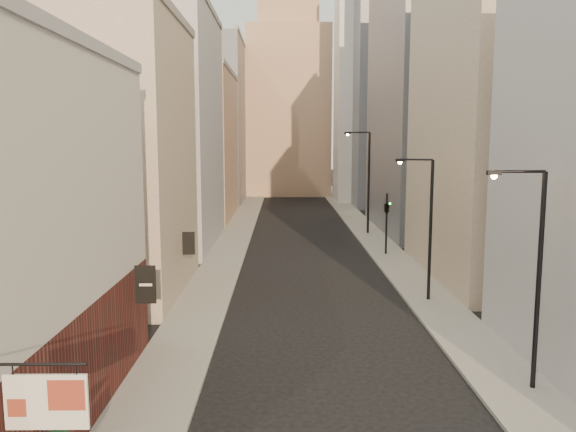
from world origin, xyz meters
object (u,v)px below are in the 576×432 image
object	(u,v)px
clock_tower	(288,92)
white_tower	(363,77)
streetlamp_near	(534,268)
streetlamp_mid	(427,221)
streetlamp_far	(366,176)
traffic_light_right	(387,207)

from	to	relation	value
clock_tower	white_tower	bearing A→B (deg)	-51.84
clock_tower	white_tower	world-z (taller)	clock_tower
streetlamp_near	streetlamp_mid	distance (m)	11.70
streetlamp_mid	streetlamp_near	bearing A→B (deg)	-64.99
streetlamp_mid	streetlamp_far	bearing A→B (deg)	110.82
streetlamp_far	traffic_light_right	xyz separation A→B (m)	(0.12, -10.54, -1.83)
white_tower	streetlamp_far	bearing A→B (deg)	-97.16
white_tower	streetlamp_mid	distance (m)	55.95
clock_tower	traffic_light_right	distance (m)	57.10
streetlamp_mid	white_tower	bearing A→B (deg)	106.86
white_tower	traffic_light_right	xyz separation A→B (m)	(-3.70, -40.95, -14.69)
clock_tower	streetlamp_near	size ratio (longest dim) A/B	5.55
streetlamp_mid	streetlamp_far	size ratio (longest dim) A/B	0.81
streetlamp_near	streetlamp_far	size ratio (longest dim) A/B	0.80
white_tower	streetlamp_far	distance (m)	33.24
white_tower	streetlamp_mid	bearing A→B (deg)	-94.11
clock_tower	streetlamp_mid	size ratio (longest dim) A/B	5.52
streetlamp_near	streetlamp_mid	bearing A→B (deg)	93.94
streetlamp_near	streetlamp_mid	size ratio (longest dim) A/B	0.99
streetlamp_mid	traffic_light_right	size ratio (longest dim) A/B	1.63
clock_tower	streetlamp_far	distance (m)	46.53
white_tower	streetlamp_near	xyz separation A→B (m)	(-3.05, -65.71, -13.98)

